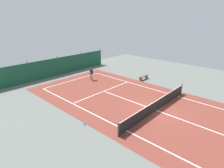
# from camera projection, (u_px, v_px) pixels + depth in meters

# --- Properties ---
(ground_plane) EXTENTS (36.00, 36.00, 0.00)m
(ground_plane) POSITION_uv_depth(u_px,v_px,m) (156.00, 111.00, 15.90)
(ground_plane) COLOR slate
(court_surface) EXTENTS (11.02, 26.60, 0.01)m
(court_surface) POSITION_uv_depth(u_px,v_px,m) (156.00, 110.00, 15.90)
(court_surface) COLOR brown
(court_surface) RESTS_ON ground
(tennis_net) EXTENTS (10.12, 0.10, 1.10)m
(tennis_net) POSITION_uv_depth(u_px,v_px,m) (157.00, 105.00, 15.73)
(tennis_net) COLOR black
(tennis_net) RESTS_ON ground
(back_fence) EXTENTS (16.30, 0.98, 2.70)m
(back_fence) POSITION_uv_depth(u_px,v_px,m) (56.00, 70.00, 25.71)
(back_fence) COLOR #195138
(back_fence) RESTS_ON ground
(tennis_player) EXTENTS (0.83, 0.67, 1.64)m
(tennis_player) POSITION_uv_depth(u_px,v_px,m) (91.00, 73.00, 23.23)
(tennis_player) COLOR #9E7051
(tennis_player) RESTS_ON ground
(tennis_ball_near_player) EXTENTS (0.07, 0.07, 0.07)m
(tennis_ball_near_player) POSITION_uv_depth(u_px,v_px,m) (124.00, 89.00, 20.44)
(tennis_ball_near_player) COLOR #CCDB33
(tennis_ball_near_player) RESTS_ON ground
(tennis_ball_midcourt) EXTENTS (0.07, 0.07, 0.07)m
(tennis_ball_midcourt) POSITION_uv_depth(u_px,v_px,m) (131.00, 90.00, 20.23)
(tennis_ball_midcourt) COLOR #CCDB33
(tennis_ball_midcourt) RESTS_ON ground
(tennis_ball_by_sideline) EXTENTS (0.07, 0.07, 0.07)m
(tennis_ball_by_sideline) POSITION_uv_depth(u_px,v_px,m) (91.00, 74.00, 25.90)
(tennis_ball_by_sideline) COLOR #CCDB33
(tennis_ball_by_sideline) RESTS_ON ground
(courtside_bench) EXTENTS (1.60, 0.40, 0.49)m
(courtside_bench) POSITION_uv_depth(u_px,v_px,m) (144.00, 77.00, 23.64)
(courtside_bench) COLOR brown
(courtside_bench) RESTS_ON ground
(water_bottle) EXTENTS (0.08, 0.08, 0.24)m
(water_bottle) POSITION_uv_depth(u_px,v_px,m) (85.00, 124.00, 13.74)
(water_bottle) COLOR #338CD8
(water_bottle) RESTS_ON ground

